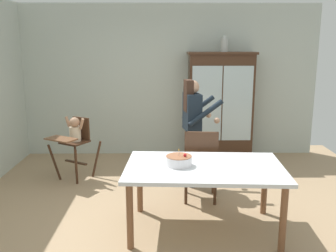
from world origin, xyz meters
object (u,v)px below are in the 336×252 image
object	(u,v)px
china_cabinet	(220,106)
birthday_cake	(179,161)
dining_chair_far_side	(201,161)
adult_person	(193,120)
dining_table	(204,173)
ceramic_vase	(224,45)
high_chair_with_toddler	(75,137)

from	to	relation	value
china_cabinet	birthday_cake	world-z (taller)	china_cabinet
dining_chair_far_side	birthday_cake	bearing A→B (deg)	70.56
adult_person	dining_table	bearing A→B (deg)	171.72
china_cabinet	ceramic_vase	bearing A→B (deg)	5.52
ceramic_vase	dining_table	size ratio (longest dim) A/B	0.16
high_chair_with_toddler	adult_person	world-z (taller)	adult_person
ceramic_vase	dining_table	distance (m)	3.06
adult_person	ceramic_vase	bearing A→B (deg)	-34.43
china_cabinet	dining_chair_far_side	world-z (taller)	china_cabinet
birthday_cake	dining_chair_far_side	xyz separation A→B (m)	(0.31, 0.72, -0.24)
china_cabinet	dining_table	distance (m)	2.75
adult_person	dining_table	distance (m)	1.37
high_chair_with_toddler	dining_chair_far_side	bearing A→B (deg)	4.50
high_chair_with_toddler	dining_chair_far_side	world-z (taller)	dining_chair_far_side
china_cabinet	birthday_cake	size ratio (longest dim) A/B	6.69
ceramic_vase	high_chair_with_toddler	world-z (taller)	ceramic_vase
ceramic_vase	high_chair_with_toddler	distance (m)	2.92
china_cabinet	dining_chair_far_side	size ratio (longest dim) A/B	1.95
birthday_cake	china_cabinet	bearing A→B (deg)	72.59
china_cabinet	ceramic_vase	distance (m)	1.05
ceramic_vase	birthday_cake	xyz separation A→B (m)	(-0.87, -2.67, -1.20)
ceramic_vase	china_cabinet	bearing A→B (deg)	-174.48
adult_person	dining_chair_far_side	bearing A→B (deg)	176.80
ceramic_vase	dining_table	xyz separation A→B (m)	(-0.60, -2.69, -1.33)
china_cabinet	adult_person	bearing A→B (deg)	-113.65
china_cabinet	dining_chair_far_side	bearing A→B (deg)	-105.12
dining_table	dining_chair_far_side	bearing A→B (deg)	87.07
china_cabinet	ceramic_vase	xyz separation A→B (m)	(0.04, 0.00, 1.05)
china_cabinet	dining_table	size ratio (longest dim) A/B	1.08
china_cabinet	adult_person	size ratio (longest dim) A/B	1.22
ceramic_vase	high_chair_with_toddler	size ratio (longest dim) A/B	0.28
china_cabinet	dining_chair_far_side	xyz separation A→B (m)	(-0.53, -1.95, -0.39)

